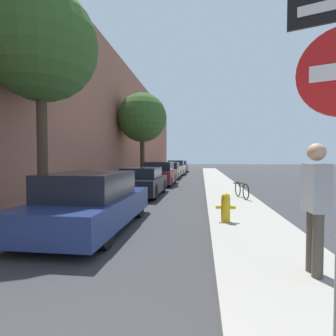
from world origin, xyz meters
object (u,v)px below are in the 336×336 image
parked_car_maroon (160,174)px  parked_car_white (176,168)px  parked_car_red (180,167)px  street_tree_far (142,118)px  parked_car_champagne (170,171)px  bicycle (242,190)px  street_tree_near (41,45)px  parked_car_black (143,182)px  parked_car_navy (92,202)px  fire_hydrant (226,207)px  pedestrian (315,200)px

parked_car_maroon → parked_car_white: bearing=89.6°
parked_car_red → street_tree_far: bearing=-95.3°
parked_car_champagne → bicycle: parked_car_champagne is taller
street_tree_near → parked_car_red: bearing=86.1°
parked_car_black → street_tree_near: size_ratio=0.63×
parked_car_black → parked_car_maroon: 4.94m
parked_car_white → parked_car_red: (-0.09, 5.52, -0.03)m
parked_car_navy → parked_car_red: 26.66m
parked_car_navy → parked_car_maroon: parked_car_maroon is taller
parked_car_white → street_tree_far: size_ratio=0.72×
parked_car_black → street_tree_far: size_ratio=0.66×
parked_car_black → parked_car_red: 20.91m
street_tree_near → street_tree_far: size_ratio=1.05×
fire_hydrant → bicycle: bearing=76.4°
parked_car_maroon → street_tree_far: size_ratio=0.65×
parked_car_navy → parked_car_red: (-0.03, 26.66, 0.02)m
parked_car_maroon → parked_car_champagne: 5.45m
parked_car_maroon → pedestrian: (4.21, -12.95, 0.45)m
parked_car_white → pedestrian: bearing=-80.0°
parked_car_navy → pedestrian: 4.79m
parked_car_navy → parked_car_maroon: bearing=90.1°
parked_car_red → parked_car_navy: bearing=-89.9°
bicycle → parked_car_navy: bearing=-143.2°
parked_car_maroon → street_tree_far: 4.16m
parked_car_champagne → fire_hydrant: 15.80m
parked_car_black → street_tree_far: 7.28m
fire_hydrant → parked_car_red: bearing=97.2°
parked_car_white → parked_car_black: bearing=-90.3°
parked_car_black → pedestrian: size_ratio=2.19×
street_tree_far → parked_car_navy: bearing=-83.2°
parked_car_navy → parked_car_red: bearing=90.1°
parked_car_black → bicycle: (4.28, -0.95, -0.18)m
parked_car_maroon → pedestrian: 13.63m
parked_car_navy → parked_car_white: size_ratio=1.01×
parked_car_black → street_tree_near: 6.70m
street_tree_far → street_tree_near: bearing=-92.1°
parked_car_black → bicycle: parked_car_black is taller
pedestrian → bicycle: 7.10m
parked_car_champagne → parked_car_red: bearing=90.0°
fire_hydrant → pedestrian: (0.94, -2.95, 0.65)m
pedestrian → parked_car_white: bearing=-170.7°
parked_car_white → parked_car_red: size_ratio=0.93×
parked_car_black → street_tree_near: (-1.77, -4.89, 4.22)m
parked_car_black → parked_car_maroon: bearing=89.8°
parked_car_champagne → street_tree_far: street_tree_far is taller
parked_car_champagne → fire_hydrant: size_ratio=6.04×
pedestrian → parked_car_red: bearing=-172.4°
parked_car_red → bicycle: parked_car_red is taller
parked_car_maroon → parked_car_red: (-0.01, 15.97, -0.02)m
parked_car_black → fire_hydrant: parked_car_black is taller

